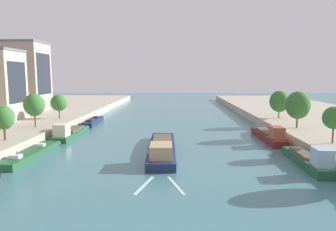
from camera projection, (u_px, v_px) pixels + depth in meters
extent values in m
cube|color=#B2A893|center=(2.00, 123.00, 73.73)|extent=(36.00, 170.00, 2.10)
cube|color=#1E284C|center=(162.00, 149.00, 49.68)|extent=(4.70, 21.47, 1.12)
cube|color=#1E284C|center=(163.00, 135.00, 60.60)|extent=(3.86, 1.36, 0.93)
cube|color=#1E284C|center=(162.00, 145.00, 49.60)|extent=(4.78, 21.48, 0.06)
cube|color=tan|center=(161.00, 151.00, 42.28)|extent=(3.15, 4.36, 1.83)
cube|color=black|center=(161.00, 145.00, 44.37)|extent=(2.41, 0.11, 0.51)
cube|color=brown|center=(162.00, 141.00, 51.69)|extent=(3.49, 11.20, 0.36)
cylinder|color=#232328|center=(165.00, 152.00, 43.17)|extent=(0.07, 0.07, 1.10)
cube|color=silver|center=(176.00, 185.00, 34.90)|extent=(2.18, 5.82, 0.03)
cube|color=silver|center=(144.00, 185.00, 34.89)|extent=(1.82, 5.91, 0.03)
cube|color=#235633|center=(30.00, 154.00, 46.69)|extent=(3.28, 14.69, 0.96)
cube|color=#235633|center=(52.00, 143.00, 54.25)|extent=(2.74, 1.29, 0.84)
cube|color=#235633|center=(30.00, 151.00, 46.62)|extent=(3.34, 14.69, 0.06)
cube|color=white|center=(40.00, 145.00, 49.77)|extent=(1.45, 0.94, 0.40)
cube|color=white|center=(15.00, 156.00, 42.54)|extent=(1.60, 1.15, 0.48)
cylinder|color=#232328|center=(17.00, 155.00, 42.18)|extent=(0.07, 0.07, 1.10)
cube|color=#235633|center=(71.00, 134.00, 62.96)|extent=(3.27, 14.52, 0.96)
cube|color=#235633|center=(82.00, 127.00, 70.48)|extent=(3.03, 1.23, 0.84)
cube|color=#235633|center=(71.00, 131.00, 62.89)|extent=(3.34, 14.52, 0.06)
cube|color=beige|center=(62.00, 130.00, 57.85)|extent=(2.41, 2.91, 2.28)
cube|color=black|center=(64.00, 127.00, 59.25)|extent=(1.91, 0.04, 0.64)
cube|color=brown|center=(73.00, 129.00, 64.30)|extent=(2.53, 7.56, 0.36)
cylinder|color=#232328|center=(65.00, 133.00, 58.49)|extent=(0.07, 0.07, 1.10)
cube|color=#1E284C|center=(93.00, 122.00, 79.18)|extent=(2.90, 13.33, 1.05)
cube|color=#1E284C|center=(99.00, 117.00, 86.09)|extent=(2.43, 1.29, 0.89)
cube|color=#1E284C|center=(93.00, 119.00, 79.11)|extent=(2.95, 13.33, 0.06)
cube|color=#38383D|center=(96.00, 117.00, 81.97)|extent=(1.28, 0.94, 0.40)
cube|color=#38383D|center=(89.00, 121.00, 75.39)|extent=(1.42, 1.14, 0.48)
cylinder|color=#232328|center=(91.00, 119.00, 75.09)|extent=(0.07, 0.07, 1.10)
cube|color=#235633|center=(307.00, 162.00, 42.42)|extent=(2.95, 12.76, 1.17)
cube|color=#235633|center=(291.00, 149.00, 49.04)|extent=(2.54, 1.31, 0.95)
cube|color=#235633|center=(308.00, 157.00, 42.34)|extent=(3.01, 12.76, 0.06)
cube|color=#9EBCD6|center=(322.00, 157.00, 37.92)|extent=(2.04, 2.59, 2.25)
cube|color=black|center=(318.00, 152.00, 39.14)|extent=(1.59, 0.07, 0.63)
cube|color=brown|center=(304.00, 153.00, 43.57)|extent=(2.22, 6.65, 0.36)
cylinder|color=#232328|center=(323.00, 161.00, 38.47)|extent=(0.07, 0.07, 1.10)
cube|color=maroon|center=(268.00, 137.00, 59.15)|extent=(2.81, 14.79, 1.25)
cube|color=maroon|center=(257.00, 129.00, 66.80)|extent=(2.58, 1.28, 1.00)
cube|color=maroon|center=(268.00, 133.00, 59.06)|extent=(2.86, 14.79, 0.06)
cube|color=#9E5133|center=(277.00, 133.00, 53.94)|extent=(2.05, 2.97, 2.13)
cube|color=black|center=(274.00, 129.00, 55.37)|extent=(1.62, 0.04, 0.60)
cube|color=brown|center=(266.00, 131.00, 60.50)|extent=(2.16, 7.69, 0.36)
cylinder|color=#232328|center=(278.00, 135.00, 54.59)|extent=(0.07, 0.07, 1.10)
cylinder|color=brown|center=(5.00, 132.00, 49.07)|extent=(0.35, 0.35, 2.63)
ellipsoid|color=#387533|center=(4.00, 117.00, 48.76)|extent=(3.30, 3.30, 3.81)
cylinder|color=brown|center=(35.00, 119.00, 61.02)|extent=(0.28, 0.28, 3.28)
ellipsoid|color=#387533|center=(34.00, 105.00, 60.65)|extent=(4.09, 4.09, 4.44)
cylinder|color=brown|center=(59.00, 113.00, 74.02)|extent=(0.31, 0.31, 2.64)
ellipsoid|color=#387533|center=(59.00, 103.00, 73.70)|extent=(3.89, 3.89, 3.92)
cylinder|color=brown|center=(333.00, 134.00, 46.70)|extent=(0.25, 0.25, 2.97)
ellipsoid|color=#336B2D|center=(334.00, 118.00, 46.38)|extent=(3.32, 3.32, 3.46)
cylinder|color=brown|center=(297.00, 120.00, 60.28)|extent=(0.31, 0.31, 3.03)
ellipsoid|color=#336B2D|center=(298.00, 105.00, 59.89)|extent=(4.66, 4.66, 5.40)
cylinder|color=brown|center=(279.00, 113.00, 73.86)|extent=(0.27, 0.27, 2.67)
ellipsoid|color=#336B2D|center=(279.00, 101.00, 73.50)|extent=(4.59, 4.59, 5.15)
cube|color=#232833|center=(17.00, 82.00, 70.37)|extent=(0.04, 7.91, 9.44)
cube|color=#A89989|center=(26.00, 77.00, 88.56)|extent=(10.63, 11.16, 19.32)
cube|color=slate|center=(24.00, 42.00, 87.26)|extent=(10.94, 11.50, 0.50)
cube|color=#232833|center=(44.00, 74.00, 88.28)|extent=(0.04, 8.93, 11.59)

